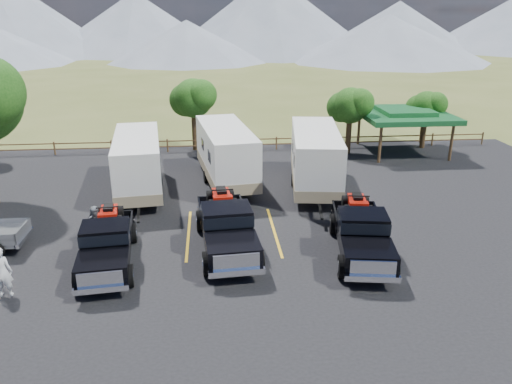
{
  "coord_description": "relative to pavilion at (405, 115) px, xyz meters",
  "views": [
    {
      "loc": [
        -0.81,
        -17.19,
        9.81
      ],
      "look_at": [
        1.25,
        5.16,
        1.6
      ],
      "focal_mm": 35.0,
      "sensor_mm": 36.0,
      "label": 1
    }
  ],
  "objects": [
    {
      "name": "trailer_left",
      "position": [
        -17.93,
        -7.05,
        -1.05
      ],
      "size": [
        3.25,
        9.4,
        3.25
      ],
      "rotation": [
        0.0,
        0.0,
        0.11
      ],
      "color": "silver",
      "rests_on": "asphalt_lot"
    },
    {
      "name": "tree_ne_b",
      "position": [
        1.98,
        1.01,
        0.34
      ],
      "size": [
        2.77,
        2.59,
        4.27
      ],
      "color": "black",
      "rests_on": "ground"
    },
    {
      "name": "rail_fence",
      "position": [
        -11.0,
        1.5,
        -2.18
      ],
      "size": [
        36.12,
        0.12,
        1.0
      ],
      "color": "brown",
      "rests_on": "ground"
    },
    {
      "name": "tree_north",
      "position": [
        -15.03,
        2.02,
        1.05
      ],
      "size": [
        3.46,
        3.24,
        5.25
      ],
      "color": "black",
      "rests_on": "ground"
    },
    {
      "name": "trailer_center",
      "position": [
        -12.98,
        -5.81,
        -0.98
      ],
      "size": [
        3.59,
        9.77,
        3.38
      ],
      "rotation": [
        0.0,
        0.0,
        0.14
      ],
      "color": "silver",
      "rests_on": "asphalt_lot"
    },
    {
      "name": "mountain_range",
      "position": [
        -20.63,
        88.98,
        5.08
      ],
      "size": [
        209.0,
        71.0,
        20.0
      ],
      "color": "slate",
      "rests_on": "ground"
    },
    {
      "name": "person_a",
      "position": [
        -21.43,
        -17.68,
        -1.78
      ],
      "size": [
        0.72,
        0.49,
        1.94
      ],
      "primitive_type": "imported",
      "rotation": [
        0.0,
        0.0,
        3.18
      ],
      "color": "white",
      "rests_on": "asphalt_lot"
    },
    {
      "name": "rig_right",
      "position": [
        -7.63,
        -15.51,
        -1.72
      ],
      "size": [
        3.01,
        6.64,
        2.14
      ],
      "rotation": [
        0.0,
        0.0,
        -0.15
      ],
      "color": "black",
      "rests_on": "asphalt_lot"
    },
    {
      "name": "stall_lines",
      "position": [
        -13.0,
        -13.0,
        -2.74
      ],
      "size": [
        12.12,
        5.5,
        0.01
      ],
      "color": "gold",
      "rests_on": "asphalt_lot"
    },
    {
      "name": "rig_left",
      "position": [
        -18.14,
        -15.48,
        -1.78
      ],
      "size": [
        2.61,
        6.2,
        2.02
      ],
      "rotation": [
        0.0,
        0.0,
        0.1
      ],
      "color": "black",
      "rests_on": "asphalt_lot"
    },
    {
      "name": "rig_center",
      "position": [
        -13.28,
        -14.49,
        -1.67
      ],
      "size": [
        2.77,
        6.84,
        2.24
      ],
      "rotation": [
        0.0,
        0.0,
        0.08
      ],
      "color": "black",
      "rests_on": "asphalt_lot"
    },
    {
      "name": "pavilion",
      "position": [
        0.0,
        0.0,
        0.0
      ],
      "size": [
        6.2,
        6.2,
        3.22
      ],
      "color": "brown",
      "rests_on": "ground"
    },
    {
      "name": "ground",
      "position": [
        -13.0,
        -17.0,
        -2.79
      ],
      "size": [
        320.0,
        320.0,
        0.0
      ],
      "primitive_type": "plane",
      "color": "#4A5423",
      "rests_on": "ground"
    },
    {
      "name": "person_b",
      "position": [
        -18.85,
        -13.9,
        -1.8
      ],
      "size": [
        1.13,
        1.16,
        1.89
      ],
      "primitive_type": "imported",
      "rotation": [
        0.0,
        0.0,
        0.91
      ],
      "color": "slate",
      "rests_on": "asphalt_lot"
    },
    {
      "name": "asphalt_lot",
      "position": [
        -13.0,
        -14.0,
        -2.77
      ],
      "size": [
        44.0,
        34.0,
        0.04
      ],
      "primitive_type": "cube",
      "color": "black",
      "rests_on": "ground"
    },
    {
      "name": "tree_ne_a",
      "position": [
        -4.03,
        0.01,
        0.69
      ],
      "size": [
        3.11,
        2.92,
        4.76
      ],
      "color": "black",
      "rests_on": "ground"
    },
    {
      "name": "trailer_right",
      "position": [
        -7.93,
        -7.25,
        -0.97
      ],
      "size": [
        3.6,
        9.85,
        3.4
      ],
      "rotation": [
        0.0,
        0.0,
        -0.14
      ],
      "color": "silver",
      "rests_on": "asphalt_lot"
    }
  ]
}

